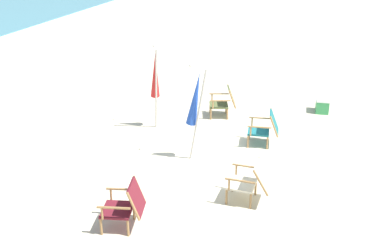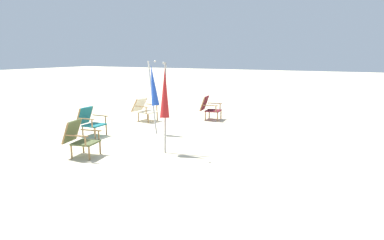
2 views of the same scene
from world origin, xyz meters
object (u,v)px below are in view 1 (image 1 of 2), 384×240
object	(u,v)px
cooler_box	(322,105)
beach_chair_front_left	(126,204)
umbrella_furled_red	(155,76)
beach_chair_back_right	(266,127)
beach_chair_far_center	(225,101)
beach_chair_mid_center	(251,180)
umbrella_furled_blue	(195,100)

from	to	relation	value
cooler_box	beach_chair_front_left	bearing A→B (deg)	151.86
umbrella_furled_red	beach_chair_back_right	bearing A→B (deg)	-97.72
beach_chair_far_center	umbrella_furled_red	distance (m)	2.14
beach_chair_front_left	umbrella_furled_red	xyz separation A→B (m)	(4.09, 0.74, 0.94)
beach_chair_mid_center	cooler_box	distance (m)	5.20
beach_chair_front_left	beach_chair_mid_center	distance (m)	2.26
beach_chair_far_center	beach_chair_mid_center	distance (m)	4.21
beach_chair_front_left	beach_chair_mid_center	size ratio (longest dim) A/B	0.99
beach_chair_mid_center	umbrella_furled_red	world-z (taller)	umbrella_furled_red
cooler_box	umbrella_furled_red	bearing A→B (deg)	117.66
beach_chair_front_left	umbrella_furled_blue	distance (m)	2.83
beach_chair_front_left	beach_chair_far_center	xyz separation A→B (m)	(5.30, -0.77, -0.00)
beach_chair_far_center	beach_chair_back_right	world-z (taller)	beach_chair_far_center
beach_chair_far_center	umbrella_furled_red	size ratio (longest dim) A/B	0.39
umbrella_furled_blue	cooler_box	world-z (taller)	umbrella_furled_blue
beach_chair_back_right	cooler_box	xyz separation A→B (m)	(2.50, -1.37, -0.23)
beach_chair_front_left	beach_chair_far_center	size ratio (longest dim) A/B	1.00
beach_chair_mid_center	beach_chair_front_left	bearing A→B (deg)	123.25
beach_chair_front_left	beach_chair_far_center	world-z (taller)	beach_chair_front_left
beach_chair_back_right	beach_chair_mid_center	distance (m)	2.49
beach_chair_back_right	umbrella_furled_blue	bearing A→B (deg)	128.96
beach_chair_mid_center	umbrella_furled_red	bearing A→B (deg)	42.58
beach_chair_mid_center	umbrella_furled_red	size ratio (longest dim) A/B	0.39
beach_chair_far_center	cooler_box	distance (m)	2.73
beach_chair_back_right	umbrella_furled_blue	world-z (taller)	umbrella_furled_blue
beach_chair_front_left	beach_chair_mid_center	xyz separation A→B (m)	(1.24, -1.89, -0.01)
beach_chair_back_right	beach_chair_mid_center	world-z (taller)	beach_chair_back_right
umbrella_furled_blue	beach_chair_back_right	bearing A→B (deg)	-51.04
umbrella_furled_blue	cooler_box	size ratio (longest dim) A/B	4.27
beach_chair_back_right	cooler_box	world-z (taller)	beach_chair_back_right
beach_chair_front_left	beach_chair_back_right	xyz separation A→B (m)	(3.73, -1.96, -0.00)
beach_chair_far_center	beach_chair_mid_center	world-z (taller)	beach_chair_far_center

